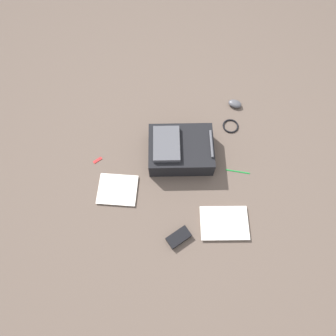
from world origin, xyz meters
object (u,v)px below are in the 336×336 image
(computer_mouse, at_px, (235,104))
(power_brick, at_px, (179,237))
(cable_coil, at_px, (231,126))
(pen_black, at_px, (238,171))
(backpack, at_px, (180,149))
(usb_stick, at_px, (98,160))
(book_red, at_px, (224,223))
(book_manual, at_px, (118,190))

(computer_mouse, distance_m, power_brick, 0.98)
(cable_coil, relative_size, pen_black, 0.71)
(backpack, bearing_deg, cable_coil, 119.58)
(computer_mouse, relative_size, usb_stick, 1.54)
(computer_mouse, xyz_separation_m, pen_black, (0.49, -0.04, -0.01))
(pen_black, xyz_separation_m, usb_stick, (-0.11, -0.87, -0.00))
(book_red, distance_m, power_brick, 0.28)
(cable_coil, bearing_deg, book_manual, -60.00)
(backpack, distance_m, computer_mouse, 0.54)
(book_red, relative_size, computer_mouse, 3.09)
(backpack, bearing_deg, power_brick, -3.39)
(backpack, bearing_deg, usb_stick, -87.44)
(backpack, height_order, pen_black, backpack)
(power_brick, relative_size, usb_stick, 2.28)
(book_manual, bearing_deg, pen_black, 97.45)
(backpack, height_order, cable_coil, backpack)
(book_red, height_order, power_brick, power_brick)
(power_brick, xyz_separation_m, pen_black, (-0.40, 0.39, -0.01))
(book_red, relative_size, cable_coil, 2.66)
(cable_coil, relative_size, power_brick, 0.79)
(book_red, bearing_deg, power_brick, -74.54)
(computer_mouse, xyz_separation_m, cable_coil, (0.17, -0.05, -0.01))
(pen_black, distance_m, usb_stick, 0.88)
(book_red, distance_m, computer_mouse, 0.83)
(book_red, relative_size, pen_black, 1.88)
(cable_coil, height_order, usb_stick, cable_coil)
(book_manual, bearing_deg, cable_coil, 120.00)
(backpack, xyz_separation_m, book_manual, (0.23, -0.38, -0.07))
(book_red, bearing_deg, book_manual, -109.96)
(book_red, distance_m, usb_stick, 0.87)
(book_manual, relative_size, usb_stick, 4.31)
(book_manual, distance_m, book_red, 0.66)
(book_manual, xyz_separation_m, book_red, (0.23, 0.62, 0.00))
(backpack, bearing_deg, computer_mouse, 132.72)
(backpack, xyz_separation_m, cable_coil, (-0.20, 0.35, -0.07))
(book_manual, distance_m, computer_mouse, 0.97)
(backpack, distance_m, book_red, 0.51)
(backpack, distance_m, power_brick, 0.53)
(pen_black, bearing_deg, power_brick, -44.26)
(pen_black, bearing_deg, book_manual, -82.55)
(usb_stick, bearing_deg, backpack, 92.56)
(book_red, xyz_separation_m, computer_mouse, (-0.81, 0.16, 0.01))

